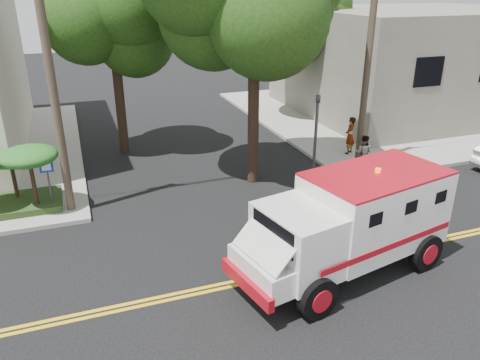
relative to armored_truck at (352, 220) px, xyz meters
name	(u,v)px	position (x,y,z in m)	size (l,w,h in m)	color
ground	(287,272)	(-1.67, 0.45, -1.61)	(100.00, 100.00, 0.00)	black
sidewalk_ne	(391,113)	(11.83, 13.95, -1.53)	(17.00, 17.00, 0.15)	gray
building_right	(413,60)	(13.33, 14.45, 1.54)	(14.00, 12.00, 6.00)	#69625A
utility_pole_left	(52,86)	(-7.27, 6.45, 2.89)	(0.28, 0.28, 9.00)	#382D23
utility_pole_right	(368,65)	(4.63, 6.65, 2.89)	(0.28, 0.28, 9.00)	#382D23
tree_left	(121,28)	(-4.35, 12.23, 4.12)	(4.48, 4.20, 7.70)	black
tree_right	(313,10)	(7.17, 16.22, 4.49)	(4.80, 4.50, 8.20)	black
traffic_signal	(316,129)	(2.13, 6.05, 0.62)	(0.15, 0.18, 3.60)	#3F3F42
accessibility_sign	(48,178)	(-7.87, 6.62, -0.24)	(0.45, 0.10, 2.02)	#3F3F42
palm_planter	(8,170)	(-9.11, 7.07, 0.04)	(3.52, 2.63, 2.36)	#1E3314
armored_truck	(352,220)	(0.00, 0.00, 0.00)	(6.54, 3.52, 2.83)	silver
pedestrian_a	(350,135)	(5.13, 8.17, -0.58)	(0.64, 0.42, 1.75)	gray
pedestrian_b	(363,153)	(4.55, 6.19, -0.70)	(0.74, 0.58, 1.53)	gray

